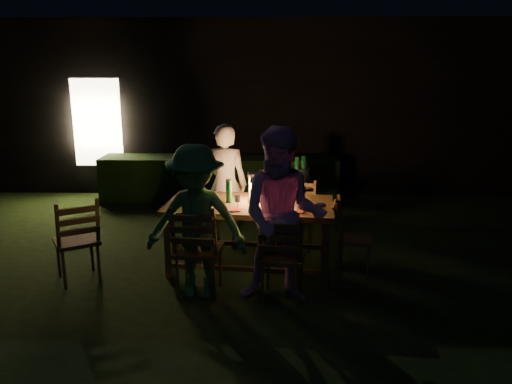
{
  "coord_description": "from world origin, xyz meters",
  "views": [
    {
      "loc": [
        0.42,
        -4.96,
        2.43
      ],
      "look_at": [
        0.24,
        0.97,
        0.89
      ],
      "focal_mm": 35.0,
      "sensor_mm": 36.0,
      "label": 1
    }
  ],
  "objects_px": {
    "chair_far_right": "(298,227)",
    "person_opp_right": "(283,217)",
    "person_opp_left": "(196,223)",
    "chair_spare": "(78,255)",
    "lantern": "(254,189)",
    "ice_bucket": "(300,176)",
    "dining_table": "(250,209)",
    "chair_end": "(353,250)",
    "chair_near_left": "(199,265)",
    "side_table": "(300,188)",
    "bottle_bucket_a": "(297,173)",
    "bottle_table": "(229,191)",
    "chair_far_left": "(225,225)",
    "person_house_side": "(225,185)",
    "chair_near_right": "(282,271)",
    "bottle_bucket_b": "(303,172)"
  },
  "relations": [
    {
      "from": "chair_end",
      "to": "ice_bucket",
      "type": "xyz_separation_m",
      "value": [
        -0.54,
        1.72,
        0.51
      ]
    },
    {
      "from": "chair_near_right",
      "to": "bottle_table",
      "type": "height_order",
      "value": "bottle_table"
    },
    {
      "from": "chair_end",
      "to": "bottle_bucket_b",
      "type": "relative_size",
      "value": 2.89
    },
    {
      "from": "chair_far_right",
      "to": "person_opp_right",
      "type": "bearing_deg",
      "value": 92.54
    },
    {
      "from": "person_house_side",
      "to": "chair_near_right",
      "type": "bearing_deg",
      "value": 119.47
    },
    {
      "from": "person_opp_left",
      "to": "chair_end",
      "type": "bearing_deg",
      "value": 26.06
    },
    {
      "from": "person_house_side",
      "to": "side_table",
      "type": "height_order",
      "value": "person_house_side"
    },
    {
      "from": "chair_end",
      "to": "side_table",
      "type": "distance_m",
      "value": 1.83
    },
    {
      "from": "person_opp_left",
      "to": "bottle_bucket_a",
      "type": "distance_m",
      "value": 2.61
    },
    {
      "from": "side_table",
      "to": "person_opp_right",
      "type": "bearing_deg",
      "value": -97.18
    },
    {
      "from": "chair_far_left",
      "to": "lantern",
      "type": "xyz_separation_m",
      "value": [
        0.43,
        -0.76,
        0.7
      ]
    },
    {
      "from": "chair_spare",
      "to": "person_opp_left",
      "type": "distance_m",
      "value": 1.54
    },
    {
      "from": "chair_end",
      "to": "person_opp_left",
      "type": "bearing_deg",
      "value": -58.07
    },
    {
      "from": "dining_table",
      "to": "chair_end",
      "type": "relative_size",
      "value": 2.21
    },
    {
      "from": "dining_table",
      "to": "side_table",
      "type": "xyz_separation_m",
      "value": [
        0.68,
        1.61,
        -0.13
      ]
    },
    {
      "from": "dining_table",
      "to": "person_opp_right",
      "type": "distance_m",
      "value": 0.95
    },
    {
      "from": "person_opp_right",
      "to": "chair_far_left",
      "type": "bearing_deg",
      "value": 119.49
    },
    {
      "from": "side_table",
      "to": "chair_near_left",
      "type": "bearing_deg",
      "value": -117.24
    },
    {
      "from": "bottle_table",
      "to": "person_house_side",
      "type": "bearing_deg",
      "value": 98.38
    },
    {
      "from": "chair_near_left",
      "to": "side_table",
      "type": "bearing_deg",
      "value": 67.78
    },
    {
      "from": "chair_near_left",
      "to": "ice_bucket",
      "type": "bearing_deg",
      "value": 67.78
    },
    {
      "from": "dining_table",
      "to": "ice_bucket",
      "type": "height_order",
      "value": "ice_bucket"
    },
    {
      "from": "ice_bucket",
      "to": "bottle_table",
      "type": "bearing_deg",
      "value": -120.45
    },
    {
      "from": "chair_far_left",
      "to": "bottle_table",
      "type": "relative_size",
      "value": 3.24
    },
    {
      "from": "chair_near_right",
      "to": "bottle_bucket_a",
      "type": "bearing_deg",
      "value": 92.76
    },
    {
      "from": "chair_spare",
      "to": "ice_bucket",
      "type": "distance_m",
      "value": 3.36
    },
    {
      "from": "dining_table",
      "to": "person_house_side",
      "type": "distance_m",
      "value": 0.94
    },
    {
      "from": "person_house_side",
      "to": "person_opp_left",
      "type": "relative_size",
      "value": 1.01
    },
    {
      "from": "chair_near_left",
      "to": "bottle_bucket_a",
      "type": "distance_m",
      "value": 2.62
    },
    {
      "from": "chair_far_right",
      "to": "chair_spare",
      "type": "xyz_separation_m",
      "value": [
        -2.56,
        -1.15,
        0.03
      ]
    },
    {
      "from": "bottle_table",
      "to": "ice_bucket",
      "type": "height_order",
      "value": "bottle_table"
    },
    {
      "from": "person_house_side",
      "to": "person_opp_right",
      "type": "xyz_separation_m",
      "value": [
        0.74,
        -1.72,
        0.09
      ]
    },
    {
      "from": "chair_near_left",
      "to": "ice_bucket",
      "type": "xyz_separation_m",
      "value": [
        1.2,
        2.33,
        0.47
      ]
    },
    {
      "from": "chair_spare",
      "to": "lantern",
      "type": "distance_m",
      "value": 2.15
    },
    {
      "from": "person_opp_left",
      "to": "bottle_table",
      "type": "bearing_deg",
      "value": 76.29
    },
    {
      "from": "lantern",
      "to": "chair_spare",
      "type": "bearing_deg",
      "value": -166.32
    },
    {
      "from": "chair_far_left",
      "to": "chair_spare",
      "type": "relative_size",
      "value": 0.88
    },
    {
      "from": "chair_spare",
      "to": "bottle_table",
      "type": "xyz_separation_m",
      "value": [
        1.69,
        0.46,
        0.64
      ]
    },
    {
      "from": "person_opp_right",
      "to": "bottle_bucket_a",
      "type": "bearing_deg",
      "value": 89.2
    },
    {
      "from": "chair_end",
      "to": "person_opp_left",
      "type": "xyz_separation_m",
      "value": [
        -1.75,
        -0.66,
        0.54
      ]
    },
    {
      "from": "person_opp_left",
      "to": "chair_spare",
      "type": "bearing_deg",
      "value": 171.97
    },
    {
      "from": "chair_end",
      "to": "lantern",
      "type": "xyz_separation_m",
      "value": [
        -1.17,
        0.16,
        0.7
      ]
    },
    {
      "from": "person_opp_right",
      "to": "person_opp_left",
      "type": "bearing_deg",
      "value": -180.0
    },
    {
      "from": "person_opp_right",
      "to": "ice_bucket",
      "type": "height_order",
      "value": "person_opp_right"
    },
    {
      "from": "chair_far_right",
      "to": "person_opp_left",
      "type": "bearing_deg",
      "value": 63.98
    },
    {
      "from": "person_house_side",
      "to": "side_table",
      "type": "distance_m",
      "value": 1.31
    },
    {
      "from": "chair_spare",
      "to": "lantern",
      "type": "bearing_deg",
      "value": -17.84
    },
    {
      "from": "side_table",
      "to": "bottle_bucket_a",
      "type": "xyz_separation_m",
      "value": [
        -0.05,
        -0.04,
        0.24
      ]
    },
    {
      "from": "ice_bucket",
      "to": "chair_far_right",
      "type": "bearing_deg",
      "value": -93.93
    },
    {
      "from": "dining_table",
      "to": "chair_end",
      "type": "bearing_deg",
      "value": 0.09
    }
  ]
}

